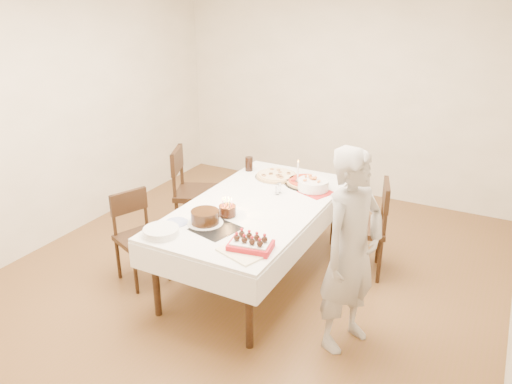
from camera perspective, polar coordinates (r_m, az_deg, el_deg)
The scene contains 22 objects.
floor at distance 4.89m, azimuth -0.53°, elevation -9.44°, with size 5.00×5.00×0.00m, color brown.
wall_back at distance 6.57m, azimuth 10.04°, elevation 11.34°, with size 4.50×0.04×2.70m, color beige.
wall_left at distance 5.72m, azimuth -21.08°, elevation 8.53°, with size 0.04×5.00×2.70m, color beige.
dining_table at distance 4.70m, azimuth 0.00°, elevation -5.56°, with size 1.14×2.14×0.75m, color silver.
chair_right_savory at distance 4.84m, azimuth 11.90°, elevation -3.93°, with size 0.48×0.48×0.94m, color black, non-canonical shape.
chair_left_savory at distance 5.46m, azimuth -6.63°, elevation -0.09°, with size 0.51×0.51×1.00m, color black, non-canonical shape.
chair_left_dessert at distance 4.74m, azimuth -12.98°, elevation -5.23°, with size 0.44×0.44×0.86m, color black, non-canonical shape.
person at distance 3.73m, azimuth 10.83°, elevation -6.71°, with size 0.58×0.38×1.59m, color #B6B1AC.
pizza_white at distance 5.16m, azimuth 2.38°, elevation 1.88°, with size 0.45×0.45×0.04m, color beige.
pizza_pepperoni at distance 5.01m, azimuth 5.79°, elevation 1.15°, with size 0.44×0.44×0.04m, color red.
red_placemat at distance 4.82m, azimuth 6.91°, elevation -0.05°, with size 0.27×0.27×0.01m, color #B21E1E.
pasta_bowl at distance 4.86m, azimuth 6.55°, elevation 0.85°, with size 0.30×0.30×0.10m, color white.
taper_candle at distance 4.92m, azimuth 4.80°, elevation 2.22°, with size 0.06×0.06×0.28m, color white.
shaker_pair at distance 4.73m, azimuth 2.44°, elevation 0.31°, with size 0.09×0.09×0.10m, color white, non-canonical shape.
cola_glass at distance 5.33m, azimuth -0.81°, elevation 3.23°, with size 0.08×0.08×0.15m, color black.
layer_cake at distance 4.16m, azimuth -5.84°, elevation -2.90°, with size 0.30×0.30×0.12m, color black.
cake_board at distance 4.09m, azimuth -4.63°, elevation -4.24°, with size 0.33×0.33×0.01m, color black.
birthday_cake at distance 4.28m, azimuth -3.30°, elevation -1.69°, with size 0.15×0.15×0.15m, color #381D0F.
strawberry_box at distance 3.76m, azimuth -0.61°, elevation -6.02°, with size 0.32×0.22×0.08m, color #AE131B, non-canonical shape.
box_lid at distance 3.73m, azimuth -1.69°, elevation -7.02°, with size 0.34×0.23×0.03m, color beige.
plate_stack at distance 4.05m, azimuth -10.79°, elevation -4.44°, with size 0.29×0.29×0.06m, color white.
china_plate at distance 4.24m, azimuth -9.08°, elevation -3.44°, with size 0.20×0.20×0.01m, color white.
Camera 1 is at (1.98, -3.65, 2.59)m, focal length 35.00 mm.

